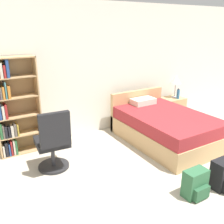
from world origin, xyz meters
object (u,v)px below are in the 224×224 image
bookshelf (12,108)px  backpack_green (196,184)px  nightstand (172,108)px  office_chair (53,143)px  table_lamp (176,80)px  water_bottle (178,94)px  backpack_black (223,175)px  bed (164,126)px

bookshelf → backpack_green: size_ratio=4.44×
nightstand → backpack_green: bearing=-127.8°
office_chair → table_lamp: (3.28, 0.82, 0.46)m
water_bottle → backpack_green: 2.96m
office_chair → backpack_green: size_ratio=2.66×
office_chair → backpack_black: size_ratio=2.42×
bed → nightstand: bearing=39.2°
office_chair → water_bottle: office_chair is taller
table_lamp → water_bottle: table_lamp is taller
table_lamp → backpack_black: 2.93m
bed → water_bottle: size_ratio=8.16×
bed → backpack_green: bearing=-117.7°
water_bottle → backpack_green: water_bottle is taller
office_chair → backpack_green: (1.38, -1.56, -0.29)m
water_bottle → backpack_black: water_bottle is taller
bookshelf → backpack_green: 3.11m
office_chair → backpack_black: 2.48m
office_chair → backpack_green: office_chair is taller
bookshelf → nightstand: (3.60, -0.12, -0.58)m
bookshelf → backpack_black: (2.24, -2.54, -0.64)m
backpack_green → bookshelf: bearing=125.8°
bed → nightstand: (1.03, 0.84, -0.04)m
bookshelf → nightstand: 3.65m
office_chair → backpack_green: bearing=-48.4°
bed → backpack_green: bed is taller
nightstand → water_bottle: (0.05, -0.10, 0.37)m
backpack_black → backpack_green: size_ratio=1.10×
bed → bookshelf: bearing=159.6°
nightstand → water_bottle: size_ratio=2.25×
table_lamp → water_bottle: bearing=-98.5°
nightstand → water_bottle: 0.39m
bed → water_bottle: bed is taller
nightstand → backpack_green: size_ratio=1.42×
water_bottle → backpack_green: size_ratio=0.63×
bed → office_chair: office_chair is taller
office_chair → backpack_green: 2.11m
bed → backpack_black: size_ratio=4.70×
bookshelf → table_lamp: size_ratio=3.14×
water_bottle → backpack_black: size_ratio=0.58×
bookshelf → backpack_black: size_ratio=4.04×
bed → table_lamp: 1.54m
water_bottle → office_chair: bearing=-168.1°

